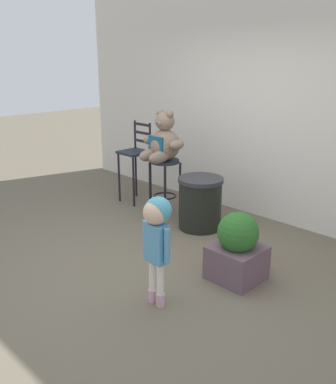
% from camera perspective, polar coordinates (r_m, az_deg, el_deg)
% --- Properties ---
extents(ground_plane, '(24.00, 24.00, 0.00)m').
position_cam_1_polar(ground_plane, '(4.55, -3.50, -9.74)').
color(ground_plane, '#645A4A').
extents(building_wall, '(7.00, 0.30, 3.13)m').
position_cam_1_polar(building_wall, '(5.79, 13.47, 12.04)').
color(building_wall, silver).
rests_on(building_wall, ground_plane).
extents(bar_stool_with_teddy, '(0.38, 0.38, 0.78)m').
position_cam_1_polar(bar_stool_with_teddy, '(5.73, -0.40, 2.14)').
color(bar_stool_with_teddy, '#1F262F').
rests_on(bar_stool_with_teddy, ground_plane).
extents(teddy_bear, '(0.63, 0.57, 0.66)m').
position_cam_1_polar(teddy_bear, '(5.60, -0.65, 6.68)').
color(teddy_bear, '#836C5A').
rests_on(teddy_bear, bar_stool_with_teddy).
extents(child_walking, '(0.31, 0.25, 0.99)m').
position_cam_1_polar(child_walking, '(3.59, -1.52, -4.84)').
color(child_walking, '#CB9BAB').
rests_on(child_walking, ground_plane).
extents(trash_bin, '(0.57, 0.57, 0.66)m').
position_cam_1_polar(trash_bin, '(5.37, 4.31, -1.46)').
color(trash_bin, black).
rests_on(trash_bin, ground_plane).
extents(bar_chair_empty, '(0.39, 0.39, 1.18)m').
position_cam_1_polar(bar_chair_empty, '(6.29, -4.33, 4.70)').
color(bar_chair_empty, '#1F262F').
rests_on(bar_chair_empty, ground_plane).
extents(planter_with_shrub, '(0.47, 0.47, 0.69)m').
position_cam_1_polar(planter_with_shrub, '(4.21, 9.24, -7.52)').
color(planter_with_shrub, '#614954').
rests_on(planter_with_shrub, ground_plane).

